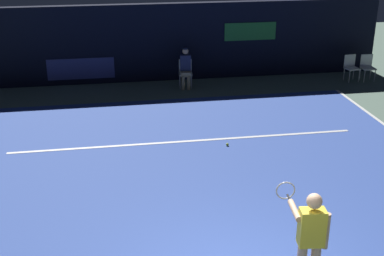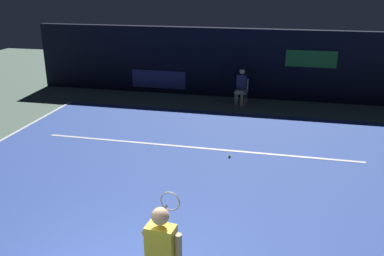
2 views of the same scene
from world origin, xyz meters
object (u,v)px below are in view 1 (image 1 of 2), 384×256
(courtside_chair_far, at_px, (367,66))
(tennis_ball, at_px, (227,144))
(courtside_chair_near, at_px, (351,66))
(tennis_player, at_px, (310,239))
(line_judge_on_chair, at_px, (186,67))

(courtside_chair_far, height_order, tennis_ball, courtside_chair_far)
(courtside_chair_near, xyz_separation_m, courtside_chair_far, (0.56, -0.07, 0.00))
(tennis_player, height_order, courtside_chair_near, tennis_player)
(line_judge_on_chair, relative_size, courtside_chair_far, 1.50)
(courtside_chair_near, bearing_deg, tennis_ball, -138.90)
(courtside_chair_near, relative_size, tennis_ball, 12.94)
(courtside_chair_near, distance_m, tennis_ball, 7.21)
(courtside_chair_far, bearing_deg, courtside_chair_near, 173.35)
(line_judge_on_chair, bearing_deg, courtside_chair_near, -1.46)
(courtside_chair_near, distance_m, courtside_chair_far, 0.57)
(tennis_player, distance_m, courtside_chair_far, 11.87)
(courtside_chair_near, bearing_deg, courtside_chair_far, -6.65)
(line_judge_on_chair, distance_m, courtside_chair_near, 5.71)
(tennis_player, bearing_deg, courtside_chair_far, 59.06)
(line_judge_on_chair, xyz_separation_m, courtside_chair_near, (5.70, -0.15, -0.18))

